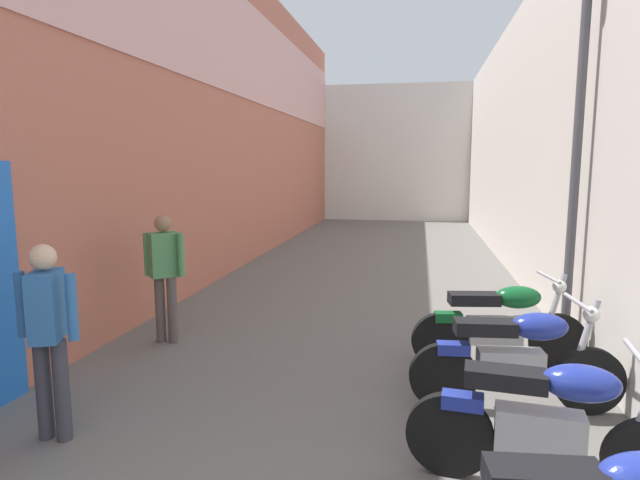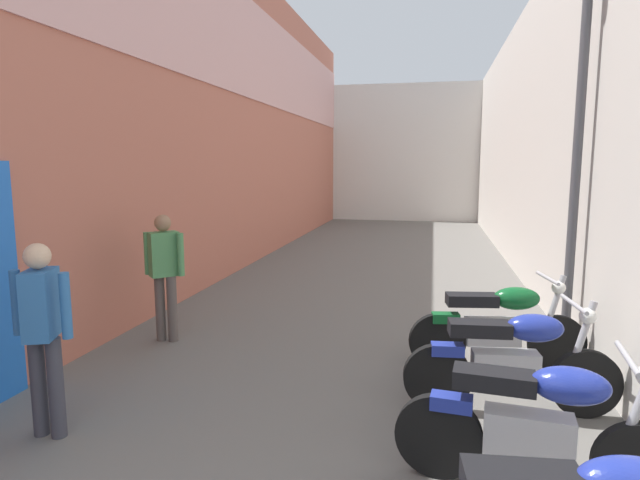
% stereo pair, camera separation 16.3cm
% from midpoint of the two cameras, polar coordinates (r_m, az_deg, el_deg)
% --- Properties ---
extents(ground_plane, '(36.30, 36.30, 0.00)m').
position_cam_midpoint_polar(ground_plane, '(8.75, 4.99, -6.20)').
color(ground_plane, '#66635E').
extents(building_left, '(0.45, 20.30, 6.34)m').
position_cam_midpoint_polar(building_left, '(11.15, -9.14, 13.40)').
color(building_left, '#B76651').
rests_on(building_left, ground).
extents(building_right, '(0.45, 20.30, 5.22)m').
position_cam_midpoint_polar(building_right, '(10.59, 22.96, 9.93)').
color(building_right, beige).
rests_on(building_right, ground).
extents(building_far_end, '(8.52, 2.00, 5.18)m').
position_cam_midpoint_polar(building_far_end, '(21.59, 9.47, 9.19)').
color(building_far_end, silver).
rests_on(building_far_end, ground).
extents(motorcycle_third, '(1.85, 0.58, 1.04)m').
position_cam_midpoint_polar(motorcycle_third, '(3.93, 23.67, -17.64)').
color(motorcycle_third, black).
rests_on(motorcycle_third, ground).
extents(motorcycle_fourth, '(1.85, 0.58, 1.04)m').
position_cam_midpoint_polar(motorcycle_fourth, '(5.01, 20.95, -11.85)').
color(motorcycle_fourth, black).
rests_on(motorcycle_fourth, ground).
extents(motorcycle_fifth, '(1.84, 0.58, 1.04)m').
position_cam_midpoint_polar(motorcycle_fifth, '(5.96, 19.46, -8.54)').
color(motorcycle_fifth, black).
rests_on(motorcycle_fifth, ground).
extents(pedestrian_mid_alley, '(0.52, 0.39, 1.57)m').
position_cam_midpoint_polar(pedestrian_mid_alley, '(4.68, -26.87, -8.24)').
color(pedestrian_mid_alley, '#383842').
rests_on(pedestrian_mid_alley, ground).
extents(pedestrian_further_down, '(0.52, 0.38, 1.57)m').
position_cam_midpoint_polar(pedestrian_further_down, '(6.68, -15.76, -2.93)').
color(pedestrian_further_down, '#564C47').
rests_on(pedestrian_further_down, ground).
extents(street_lamp, '(0.79, 0.18, 5.12)m').
position_cam_midpoint_polar(street_lamp, '(6.46, 26.32, 14.42)').
color(street_lamp, '#47474C').
rests_on(street_lamp, ground).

